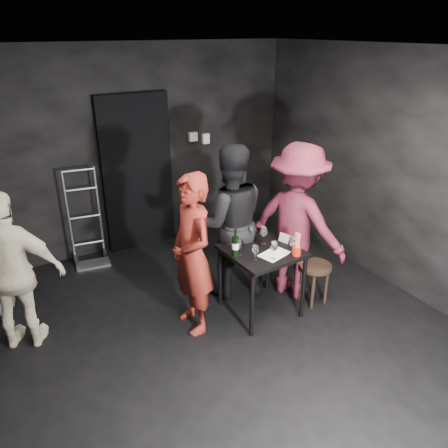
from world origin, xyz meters
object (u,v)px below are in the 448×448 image
hand_truck (90,247)px  bystander_cream (12,269)px  breadstick_cup (297,245)px  woman_black (229,209)px  stool (315,272)px  server_red (192,247)px  man_maroon (298,209)px  wine_bottle (235,246)px  tasting_table (262,258)px

hand_truck → bystander_cream: 1.72m
bystander_cream → breadstick_cup: bearing=-175.9°
bystander_cream → woman_black: bearing=-159.6°
stool → breadstick_cup: (-0.38, -0.11, 0.49)m
bystander_cream → breadstick_cup: (2.52, -0.96, 0.04)m
server_red → woman_black: woman_black is taller
breadstick_cup → woman_black: bearing=112.5°
man_maroon → wine_bottle: size_ratio=7.23×
hand_truck → server_red: size_ratio=0.70×
hand_truck → stool: hand_truck is taller
man_maroon → wine_bottle: bearing=74.9°
server_red → breadstick_cup: (0.97, -0.39, -0.04)m
stool → bystander_cream: 3.06m
stool → breadstick_cup: size_ratio=1.78×
hand_truck → wine_bottle: (1.03, -1.97, 0.63)m
bystander_cream → breadstick_cup: size_ratio=6.32×
server_red → woman_black: (0.65, 0.39, 0.12)m
hand_truck → woman_black: size_ratio=0.62×
man_maroon → hand_truck: bearing=23.8°
stool → server_red: 1.49m
hand_truck → wine_bottle: hand_truck is taller
tasting_table → bystander_cream: size_ratio=0.45×
server_red → man_maroon: (1.29, 0.00, 0.14)m
tasting_table → wine_bottle: bearing=176.1°
hand_truck → wine_bottle: 2.31m
tasting_table → stool: 0.69m
tasting_table → server_red: server_red is taller
stool → man_maroon: size_ratio=0.22×
tasting_table → stool: tasting_table is taller
tasting_table → man_maroon: bearing=12.0°
stool → bystander_cream: bearing=163.7°
woman_black → man_maroon: size_ratio=0.99×
woman_black → wine_bottle: size_ratio=7.15×
man_maroon → wine_bottle: man_maroon is taller
woman_black → wine_bottle: bearing=84.0°
server_red → breadstick_cup: 1.05m
hand_truck → server_red: 2.08m
breadstick_cup → server_red: bearing=158.1°
breadstick_cup → man_maroon: bearing=51.2°
tasting_table → breadstick_cup: (0.23, -0.28, 0.22)m
hand_truck → woman_black: woman_black is taller
hand_truck → breadstick_cup: size_ratio=4.86×
server_red → wine_bottle: 0.45m
stool → server_red: bearing=168.4°
wine_bottle → breadstick_cup: bearing=-28.8°
stool → woman_black: 1.18m
man_maroon → server_red: bearing=68.6°
man_maroon → bystander_cream: size_ratio=1.26×
bystander_cream → wine_bottle: (1.98, -0.67, 0.03)m
man_maroon → breadstick_cup: man_maroon is taller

